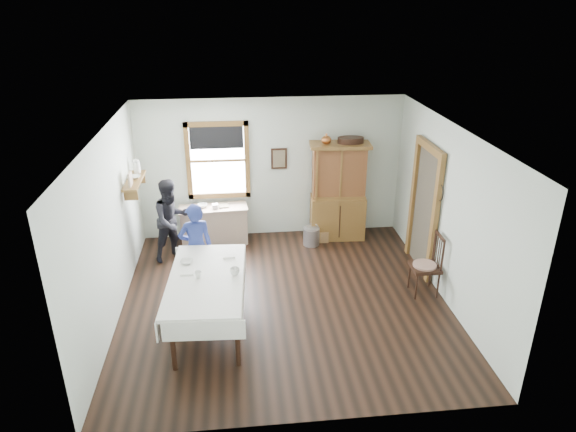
{
  "coord_description": "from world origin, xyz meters",
  "views": [
    {
      "loc": [
        -0.68,
        -6.81,
        4.45
      ],
      "look_at": [
        0.09,
        0.3,
        1.31
      ],
      "focal_mm": 32.0,
      "sensor_mm": 36.0,
      "label": 1
    }
  ],
  "objects_px": {
    "spindle_chair": "(425,264)",
    "wicker_basket": "(318,236)",
    "woman_blue": "(196,250)",
    "china_hutch": "(338,192)",
    "figure_dark": "(172,223)",
    "pail": "(311,236)",
    "dining_table": "(208,302)",
    "work_counter": "(214,225)"
  },
  "relations": [
    {
      "from": "wicker_basket",
      "to": "work_counter",
      "type": "bearing_deg",
      "value": 175.67
    },
    {
      "from": "work_counter",
      "to": "pail",
      "type": "relative_size",
      "value": 3.81
    },
    {
      "from": "figure_dark",
      "to": "china_hutch",
      "type": "bearing_deg",
      "value": -25.34
    },
    {
      "from": "work_counter",
      "to": "pail",
      "type": "bearing_deg",
      "value": -13.32
    },
    {
      "from": "work_counter",
      "to": "wicker_basket",
      "type": "bearing_deg",
      "value": -8.51
    },
    {
      "from": "pail",
      "to": "woman_blue",
      "type": "height_order",
      "value": "woman_blue"
    },
    {
      "from": "woman_blue",
      "to": "work_counter",
      "type": "bearing_deg",
      "value": -112.63
    },
    {
      "from": "work_counter",
      "to": "spindle_chair",
      "type": "distance_m",
      "value": 4.01
    },
    {
      "from": "spindle_chair",
      "to": "figure_dark",
      "type": "distance_m",
      "value": 4.38
    },
    {
      "from": "figure_dark",
      "to": "pail",
      "type": "bearing_deg",
      "value": -29.48
    },
    {
      "from": "work_counter",
      "to": "dining_table",
      "type": "relative_size",
      "value": 0.63
    },
    {
      "from": "work_counter",
      "to": "dining_table",
      "type": "height_order",
      "value": "dining_table"
    },
    {
      "from": "china_hutch",
      "to": "wicker_basket",
      "type": "height_order",
      "value": "china_hutch"
    },
    {
      "from": "china_hutch",
      "to": "dining_table",
      "type": "distance_m",
      "value": 3.67
    },
    {
      "from": "spindle_chair",
      "to": "figure_dark",
      "type": "xyz_separation_m",
      "value": [
        -4.06,
        1.62,
        0.18
      ]
    },
    {
      "from": "dining_table",
      "to": "pail",
      "type": "distance_m",
      "value": 3.07
    },
    {
      "from": "china_hutch",
      "to": "woman_blue",
      "type": "height_order",
      "value": "china_hutch"
    },
    {
      "from": "wicker_basket",
      "to": "china_hutch",
      "type": "bearing_deg",
      "value": 20.1
    },
    {
      "from": "dining_table",
      "to": "wicker_basket",
      "type": "relative_size",
      "value": 5.69
    },
    {
      "from": "spindle_chair",
      "to": "wicker_basket",
      "type": "distance_m",
      "value": 2.48
    },
    {
      "from": "china_hutch",
      "to": "woman_blue",
      "type": "relative_size",
      "value": 1.39
    },
    {
      "from": "work_counter",
      "to": "wicker_basket",
      "type": "height_order",
      "value": "work_counter"
    },
    {
      "from": "china_hutch",
      "to": "dining_table",
      "type": "xyz_separation_m",
      "value": [
        -2.41,
        -2.72,
        -0.54
      ]
    },
    {
      "from": "woman_blue",
      "to": "china_hutch",
      "type": "bearing_deg",
      "value": -162.91
    },
    {
      "from": "china_hutch",
      "to": "work_counter",
      "type": "bearing_deg",
      "value": -176.32
    },
    {
      "from": "wicker_basket",
      "to": "woman_blue",
      "type": "distance_m",
      "value": 2.73
    },
    {
      "from": "work_counter",
      "to": "figure_dark",
      "type": "height_order",
      "value": "figure_dark"
    },
    {
      "from": "wicker_basket",
      "to": "woman_blue",
      "type": "height_order",
      "value": "woman_blue"
    },
    {
      "from": "dining_table",
      "to": "work_counter",
      "type": "bearing_deg",
      "value": 89.53
    },
    {
      "from": "pail",
      "to": "figure_dark",
      "type": "height_order",
      "value": "figure_dark"
    },
    {
      "from": "wicker_basket",
      "to": "woman_blue",
      "type": "relative_size",
      "value": 0.26
    },
    {
      "from": "spindle_chair",
      "to": "wicker_basket",
      "type": "relative_size",
      "value": 2.87
    },
    {
      "from": "wicker_basket",
      "to": "woman_blue",
      "type": "xyz_separation_m",
      "value": [
        -2.22,
        -1.48,
        0.58
      ]
    },
    {
      "from": "pail",
      "to": "woman_blue",
      "type": "relative_size",
      "value": 0.25
    },
    {
      "from": "china_hutch",
      "to": "figure_dark",
      "type": "height_order",
      "value": "china_hutch"
    },
    {
      "from": "pail",
      "to": "wicker_basket",
      "type": "height_order",
      "value": "pail"
    },
    {
      "from": "wicker_basket",
      "to": "figure_dark",
      "type": "relative_size",
      "value": 0.26
    },
    {
      "from": "spindle_chair",
      "to": "figure_dark",
      "type": "relative_size",
      "value": 0.74
    },
    {
      "from": "china_hutch",
      "to": "dining_table",
      "type": "relative_size",
      "value": 0.93
    },
    {
      "from": "wicker_basket",
      "to": "figure_dark",
      "type": "xyz_separation_m",
      "value": [
        -2.7,
        -0.41,
        0.59
      ]
    },
    {
      "from": "dining_table",
      "to": "pail",
      "type": "height_order",
      "value": "dining_table"
    },
    {
      "from": "china_hutch",
      "to": "pail",
      "type": "bearing_deg",
      "value": -148.61
    }
  ]
}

